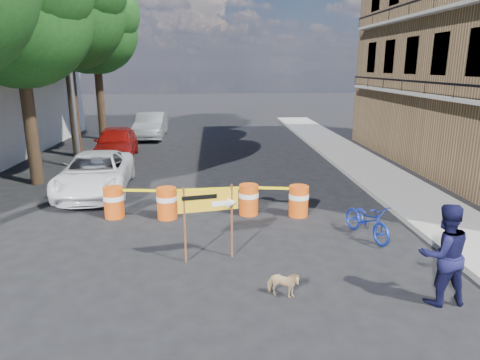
{
  "coord_description": "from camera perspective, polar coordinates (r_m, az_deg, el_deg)",
  "views": [
    {
      "loc": [
        -0.26,
        -8.75,
        4.23
      ],
      "look_at": [
        0.43,
        2.19,
        1.3
      ],
      "focal_mm": 32.0,
      "sensor_mm": 36.0,
      "label": 1
    }
  ],
  "objects": [
    {
      "name": "ground",
      "position": [
        9.73,
        -1.75,
        -10.84
      ],
      "size": [
        120.0,
        120.0,
        0.0
      ],
      "primitive_type": "plane",
      "color": "black",
      "rests_on": "ground"
    },
    {
      "name": "sidewalk_east",
      "position": [
        16.63,
        19.37,
        -0.37
      ],
      "size": [
        2.4,
        40.0,
        0.15
      ],
      "primitive_type": "cube",
      "color": "gray",
      "rests_on": "ground"
    },
    {
      "name": "tree_mid_a",
      "position": [
        17.12,
        -27.49,
        19.34
      ],
      "size": [
        5.25,
        5.0,
        8.68
      ],
      "color": "#332316",
      "rests_on": "ground"
    },
    {
      "name": "tree_mid_b",
      "position": [
        21.88,
        -22.27,
        20.45
      ],
      "size": [
        5.67,
        5.4,
        9.62
      ],
      "color": "#332316",
      "rests_on": "ground"
    },
    {
      "name": "tree_far",
      "position": [
        26.63,
        -18.69,
        18.5
      ],
      "size": [
        5.04,
        4.8,
        8.84
      ],
      "color": "#332316",
      "rests_on": "ground"
    },
    {
      "name": "streetlamp",
      "position": [
        19.11,
        -21.6,
        14.4
      ],
      "size": [
        1.25,
        0.18,
        8.0
      ],
      "color": "gray",
      "rests_on": "ground"
    },
    {
      "name": "barrel_far_left",
      "position": [
        12.77,
        -16.47,
        -2.79
      ],
      "size": [
        0.58,
        0.58,
        0.9
      ],
      "color": "#C84C0B",
      "rests_on": "ground"
    },
    {
      "name": "barrel_mid_left",
      "position": [
        12.35,
        -9.73,
        -2.98
      ],
      "size": [
        0.58,
        0.58,
        0.9
      ],
      "color": "#C84C0B",
      "rests_on": "ground"
    },
    {
      "name": "barrel_mid_right",
      "position": [
        12.5,
        1.16,
        -2.54
      ],
      "size": [
        0.58,
        0.58,
        0.9
      ],
      "color": "#C84C0B",
      "rests_on": "ground"
    },
    {
      "name": "barrel_far_right",
      "position": [
        12.49,
        7.83,
        -2.7
      ],
      "size": [
        0.58,
        0.58,
        0.9
      ],
      "color": "#C84C0B",
      "rests_on": "ground"
    },
    {
      "name": "detour_sign",
      "position": [
        9.41,
        -3.26,
        -3.47
      ],
      "size": [
        1.32,
        0.39,
        1.73
      ],
      "rotation": [
        0.0,
        0.0,
        0.21
      ],
      "color": "#592D19",
      "rests_on": "ground"
    },
    {
      "name": "pedestrian",
      "position": [
        8.62,
        25.5,
        -8.94
      ],
      "size": [
        0.97,
        0.78,
        1.91
      ],
      "primitive_type": "imported",
      "rotation": [
        0.0,
        0.0,
        3.21
      ],
      "color": "black",
      "rests_on": "ground"
    },
    {
      "name": "bicycle",
      "position": [
        11.19,
        16.75,
        -3.13
      ],
      "size": [
        0.85,
        1.06,
        1.76
      ],
      "primitive_type": "imported",
      "rotation": [
        0.0,
        0.0,
        0.29
      ],
      "color": "#162FB3",
      "rests_on": "ground"
    },
    {
      "name": "dog",
      "position": [
        8.3,
        5.75,
        -13.64
      ],
      "size": [
        0.69,
        0.49,
        0.53
      ],
      "primitive_type": "imported",
      "rotation": [
        0.0,
        0.0,
        1.21
      ],
      "color": "tan",
      "rests_on": "ground"
    },
    {
      "name": "suv_white",
      "position": [
        15.48,
        -18.72,
        0.87
      ],
      "size": [
        2.59,
        4.99,
        1.34
      ],
      "primitive_type": "imported",
      "rotation": [
        0.0,
        0.0,
        0.08
      ],
      "color": "white",
      "rests_on": "ground"
    },
    {
      "name": "sedan_red",
      "position": [
        20.84,
        -16.21,
        4.77
      ],
      "size": [
        2.19,
        4.58,
        1.51
      ],
      "primitive_type": "imported",
      "rotation": [
        0.0,
        0.0,
        0.09
      ],
      "color": "maroon",
      "rests_on": "ground"
    },
    {
      "name": "sedan_silver",
      "position": [
        26.55,
        -11.8,
        7.15
      ],
      "size": [
        1.66,
        4.63,
        1.52
      ],
      "primitive_type": "imported",
      "rotation": [
        0.0,
        0.0,
        0.01
      ],
      "color": "#B2B4BA",
      "rests_on": "ground"
    }
  ]
}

